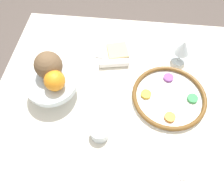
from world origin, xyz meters
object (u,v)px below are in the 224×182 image
Objects in this scene: wine_glass at (183,48)px; coconut at (49,65)px; fruit_stand at (52,84)px; bread_plate at (118,51)px; seder_plate at (169,97)px; napkin_roll at (114,63)px; orange_fruit at (55,81)px; cup_mid at (100,132)px.

coconut is (0.59, 0.22, 0.06)m from wine_glass.
bread_plate is (-0.27, -0.28, -0.07)m from fruit_stand.
napkin_roll reaches higher than seder_plate.
orange_fruit is 1.11× the size of cup_mid.
orange_fruit is at bearing 6.15° from seder_plate.
orange_fruit reaches higher than wine_glass.
wine_glass is at bearing -155.93° from fruit_stand.
bread_plate is at bearing -4.16° from wine_glass.
wine_glass is at bearing -128.12° from cup_mid.
napkin_roll reaches higher than bread_plate.
coconut reaches higher than fruit_stand.
napkin_roll is at bearing -143.15° from fruit_stand.
fruit_stand is at bearing -37.85° from cup_mid.
orange_fruit is 0.28m from cup_mid.
fruit_stand is at bearing 99.69° from coconut.
napkin_roll is at bearing -149.60° from coconut.
wine_glass is 1.75× the size of cup_mid.
seder_plate is at bearing -144.28° from cup_mid.
wine_glass is 0.62m from orange_fruit.
napkin_roll is (0.27, -0.17, 0.01)m from seder_plate.
napkin_roll is 0.38m from cup_mid.
coconut is 0.70× the size of bread_plate.
napkin_roll is (-0.22, -0.22, -0.12)m from orange_fruit.
coconut reaches higher than napkin_roll.
coconut reaches higher than seder_plate.
bread_plate is at bearing -133.17° from fruit_stand.
orange_fruit reaches higher than seder_plate.
fruit_stand is at bearing 24.07° from wine_glass.
coconut is 0.35m from cup_mid.
fruit_stand is 2.86× the size of cup_mid.
seder_plate is at bearing -173.85° from orange_fruit.
seder_plate is 0.55m from coconut.
orange_fruit is at bearing 53.06° from bread_plate.
fruit_stand reaches higher than seder_plate.
orange_fruit is (-0.03, 0.03, 0.07)m from fruit_stand.
coconut reaches higher than wine_glass.
wine_glass is 1.57× the size of orange_fruit.
coconut is at bearing -58.42° from orange_fruit.
orange_fruit reaches higher than bread_plate.
cup_mid reaches higher than napkin_roll.
napkin_roll is at bearing 11.77° from wine_glass.
wine_glass reaches higher than fruit_stand.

